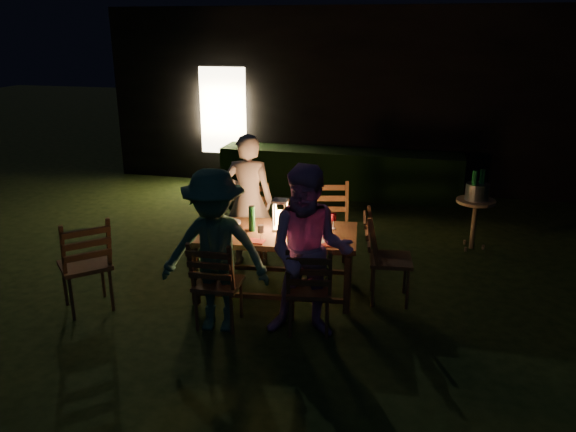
% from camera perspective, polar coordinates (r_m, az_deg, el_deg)
% --- Properties ---
extents(garden_envelope, '(40.00, 40.00, 3.20)m').
position_cam_1_polar(garden_envelope, '(12.07, 9.56, 12.38)').
color(garden_envelope, black).
rests_on(garden_envelope, ground).
extents(dining_table, '(1.85, 1.07, 0.73)m').
position_cam_1_polar(dining_table, '(6.09, -1.33, -2.25)').
color(dining_table, '#542F1C').
rests_on(dining_table, ground).
extents(chair_near_left, '(0.45, 0.48, 0.98)m').
position_cam_1_polar(chair_near_left, '(5.63, -7.10, -8.27)').
color(chair_near_left, '#542F1C').
rests_on(chair_near_left, ground).
extents(chair_near_right, '(0.49, 0.52, 0.96)m').
position_cam_1_polar(chair_near_right, '(5.49, 2.18, -8.92)').
color(chair_near_right, '#542F1C').
rests_on(chair_near_right, ground).
extents(chair_far_left, '(0.52, 0.55, 1.03)m').
position_cam_1_polar(chair_far_left, '(7.00, -4.01, -2.51)').
color(chair_far_left, '#542F1C').
rests_on(chair_far_left, ground).
extents(chair_far_right, '(0.59, 0.62, 1.09)m').
position_cam_1_polar(chair_far_right, '(6.87, 4.18, -2.78)').
color(chair_far_right, '#542F1C').
rests_on(chair_far_right, ground).
extents(chair_end, '(0.55, 0.52, 1.04)m').
position_cam_1_polar(chair_end, '(6.17, 10.11, -5.75)').
color(chair_end, '#542F1C').
rests_on(chair_end, ground).
extents(chair_spare, '(0.71, 0.71, 1.08)m').
position_cam_1_polar(chair_spare, '(6.24, -19.72, -6.19)').
color(chair_spare, '#542F1C').
rests_on(chair_spare, ground).
extents(person_house_side, '(0.64, 0.46, 1.65)m').
position_cam_1_polar(person_house_side, '(6.87, -4.02, 1.61)').
color(person_house_side, beige).
rests_on(person_house_side, ground).
extents(person_opp_right, '(0.88, 0.72, 1.68)m').
position_cam_1_polar(person_opp_right, '(5.21, 2.19, -3.79)').
color(person_opp_right, '#CA8BC5').
rests_on(person_opp_right, ground).
extents(person_opp_left, '(1.10, 0.71, 1.61)m').
position_cam_1_polar(person_opp_left, '(5.37, -7.43, -3.63)').
color(person_opp_left, '#2F5E4B').
rests_on(person_opp_left, ground).
extents(lantern, '(0.16, 0.16, 0.35)m').
position_cam_1_polar(lantern, '(6.05, -0.81, -0.07)').
color(lantern, white).
rests_on(lantern, dining_table).
extents(plate_far_left, '(0.25, 0.25, 0.01)m').
position_cam_1_polar(plate_far_left, '(6.36, -5.94, -0.65)').
color(plate_far_left, white).
rests_on(plate_far_left, dining_table).
extents(plate_near_left, '(0.25, 0.25, 0.01)m').
position_cam_1_polar(plate_near_left, '(5.96, -6.89, -2.02)').
color(plate_near_left, white).
rests_on(plate_near_left, dining_table).
extents(plate_far_right, '(0.25, 0.25, 0.01)m').
position_cam_1_polar(plate_far_right, '(6.22, 3.07, -1.04)').
color(plate_far_right, white).
rests_on(plate_far_right, dining_table).
extents(plate_near_right, '(0.25, 0.25, 0.01)m').
position_cam_1_polar(plate_near_right, '(5.81, 2.73, -2.48)').
color(plate_near_right, white).
rests_on(plate_near_right, dining_table).
extents(wineglass_a, '(0.06, 0.06, 0.18)m').
position_cam_1_polar(wineglass_a, '(6.34, -3.64, 0.12)').
color(wineglass_a, '#59070F').
rests_on(wineglass_a, dining_table).
extents(wineglass_b, '(0.06, 0.06, 0.18)m').
position_cam_1_polar(wineglass_b, '(6.07, -8.25, -0.90)').
color(wineglass_b, '#59070F').
rests_on(wineglass_b, dining_table).
extents(wineglass_c, '(0.06, 0.06, 0.18)m').
position_cam_1_polar(wineglass_c, '(5.73, 1.20, -1.88)').
color(wineglass_c, '#59070F').
rests_on(wineglass_c, dining_table).
extents(wineglass_d, '(0.06, 0.06, 0.18)m').
position_cam_1_polar(wineglass_d, '(6.14, 4.64, -0.52)').
color(wineglass_d, '#59070F').
rests_on(wineglass_d, dining_table).
extents(wineglass_e, '(0.06, 0.06, 0.18)m').
position_cam_1_polar(wineglass_e, '(5.77, -2.78, -1.76)').
color(wineglass_e, silver).
rests_on(wineglass_e, dining_table).
extents(bottle_table, '(0.07, 0.07, 0.28)m').
position_cam_1_polar(bottle_table, '(6.06, -3.69, -0.26)').
color(bottle_table, '#0F471E').
rests_on(bottle_table, dining_table).
extents(napkin_left, '(0.18, 0.14, 0.01)m').
position_cam_1_polar(napkin_left, '(5.79, -3.29, -2.57)').
color(napkin_left, red).
rests_on(napkin_left, dining_table).
extents(napkin_right, '(0.18, 0.14, 0.01)m').
position_cam_1_polar(napkin_right, '(5.73, 3.66, -2.82)').
color(napkin_right, red).
rests_on(napkin_right, dining_table).
extents(phone, '(0.14, 0.07, 0.01)m').
position_cam_1_polar(phone, '(5.91, -7.74, -2.29)').
color(phone, black).
rests_on(phone, dining_table).
extents(side_table, '(0.51, 0.51, 0.68)m').
position_cam_1_polar(side_table, '(7.79, 18.51, 1.00)').
color(side_table, brown).
rests_on(side_table, ground).
extents(ice_bucket, '(0.30, 0.30, 0.22)m').
position_cam_1_polar(ice_bucket, '(7.74, 18.66, 2.35)').
color(ice_bucket, '#A5A8AD').
rests_on(ice_bucket, side_table).
extents(bottle_bucket_a, '(0.07, 0.07, 0.32)m').
position_cam_1_polar(bottle_bucket_a, '(7.68, 18.34, 2.66)').
color(bottle_bucket_a, '#0F471E').
rests_on(bottle_bucket_a, side_table).
extents(bottle_bucket_b, '(0.07, 0.07, 0.32)m').
position_cam_1_polar(bottle_bucket_b, '(7.77, 19.04, 2.75)').
color(bottle_bucket_b, '#0F471E').
rests_on(bottle_bucket_b, side_table).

